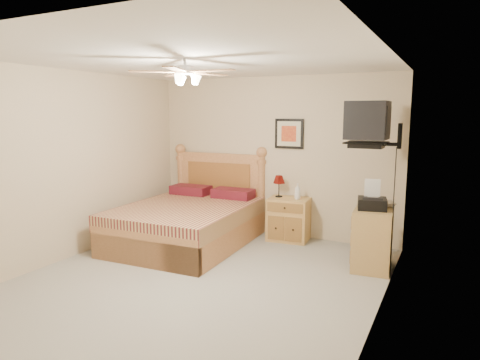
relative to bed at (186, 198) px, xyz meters
The scene contains 17 objects.
floor 1.61m from the bed, 50.78° to the right, with size 4.50×4.50×0.00m, color gray.
ceiling 2.31m from the bed, 50.78° to the right, with size 4.00×4.50×0.04m, color white.
wall_back 1.55m from the bed, 51.03° to the left, with size 4.00×0.04×2.50m, color #C9B594.
wall_front 3.53m from the bed, 74.82° to the right, with size 4.00×0.04×2.50m, color #C9B594.
wall_left 1.65m from the bed, 134.11° to the right, with size 0.04×4.50×2.50m, color #C9B594.
wall_right 3.17m from the bed, 21.02° to the right, with size 0.04×4.50×2.50m, color #C9B594.
bed is the anchor object (origin of this frame).
nightstand 1.60m from the bed, 34.62° to the left, with size 0.60×0.45×0.65m, color #BD8840.
table_lamp 1.44m from the bed, 39.87° to the left, with size 0.18×0.18×0.34m, color #570B07, non-canonical shape.
lotion_bottle 1.67m from the bed, 31.83° to the left, with size 0.09×0.09×0.24m, color white.
framed_picture 1.86m from the bed, 43.15° to the left, with size 0.46×0.04×0.46m, color black.
dresser 2.67m from the bed, ahead, with size 0.45×0.65×0.77m, color #A77F43.
fax_machine 2.64m from the bed, ahead, with size 0.34×0.36×0.36m, color black, non-canonical shape.
magazine_lower 2.70m from the bed, ahead, with size 0.20×0.27×0.03m, color #BAA993.
magazine_upper 2.70m from the bed, ahead, with size 0.19×0.26×0.02m, color gray.
wall_tv 2.89m from the bed, ahead, with size 0.56×0.46×0.58m, color black, non-canonical shape.
ceiling_fan 2.31m from the bed, 55.30° to the right, with size 1.14×1.14×0.28m, color silver, non-canonical shape.
Camera 1 is at (2.57, -4.03, 1.94)m, focal length 32.00 mm.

